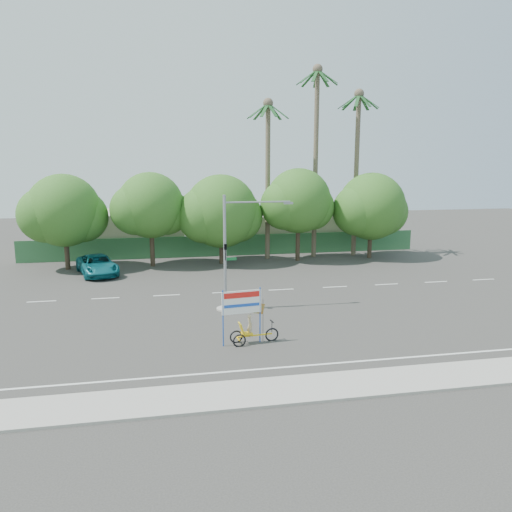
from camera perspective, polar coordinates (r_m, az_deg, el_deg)
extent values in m
plane|color=#33302D|center=(27.51, 2.83, -8.20)|extent=(120.00, 120.00, 0.00)
cube|color=gray|center=(20.82, 7.92, -14.59)|extent=(50.00, 2.40, 0.12)
cube|color=#336B3D|center=(47.83, -3.29, 1.21)|extent=(38.00, 0.08, 2.00)
cube|color=#C1B999|center=(51.85, -15.02, 2.72)|extent=(12.00, 8.00, 4.00)
cube|color=#C1B999|center=(53.68, 4.55, 3.10)|extent=(14.00, 8.00, 3.60)
cylinder|color=#473828|center=(44.52, -20.82, 0.79)|extent=(0.40, 0.40, 3.52)
sphere|color=#284D16|center=(44.12, -21.10, 4.88)|extent=(6.00, 6.00, 6.00)
sphere|color=#284D16|center=(44.25, -19.26, 4.29)|extent=(4.32, 4.32, 4.32)
sphere|color=#284D16|center=(44.16, -22.86, 4.35)|extent=(4.56, 4.56, 4.56)
cylinder|color=#473828|center=(43.83, -11.79, 1.27)|extent=(0.40, 0.40, 3.74)
sphere|color=#284D16|center=(43.41, -11.96, 5.70)|extent=(5.60, 5.60, 5.60)
sphere|color=#284D16|center=(43.76, -10.27, 5.01)|extent=(4.03, 4.03, 4.03)
sphere|color=#284D16|center=(43.23, -13.62, 5.15)|extent=(4.26, 4.26, 4.26)
cylinder|color=#473828|center=(44.18, -3.98, 1.25)|extent=(0.40, 0.40, 3.30)
sphere|color=#284D16|center=(43.78, -4.03, 5.13)|extent=(6.40, 6.40, 6.40)
sphere|color=#284D16|center=(44.33, -2.21, 4.53)|extent=(4.61, 4.61, 4.61)
sphere|color=#284D16|center=(43.41, -5.88, 4.65)|extent=(4.86, 4.86, 4.86)
cylinder|color=#473828|center=(45.50, 4.80, 1.88)|extent=(0.40, 0.40, 3.87)
sphere|color=#284D16|center=(45.09, 4.87, 6.31)|extent=(5.80, 5.80, 5.80)
sphere|color=#284D16|center=(45.80, 6.34, 5.58)|extent=(4.18, 4.18, 4.18)
sphere|color=#284D16|center=(44.54, 3.33, 5.82)|extent=(4.41, 4.41, 4.41)
cylinder|color=#473828|center=(47.90, 12.89, 1.83)|extent=(0.40, 0.40, 3.43)
sphere|color=#284D16|center=(47.53, 13.05, 5.55)|extent=(6.20, 6.20, 6.20)
sphere|color=#284D16|center=(48.43, 14.39, 4.93)|extent=(4.46, 4.46, 4.46)
sphere|color=#284D16|center=(46.78, 11.59, 5.14)|extent=(4.71, 4.71, 4.71)
cylinder|color=#70604C|center=(46.97, 6.81, 10.17)|extent=(0.44, 0.44, 17.00)
sphere|color=#70604C|center=(47.66, 7.06, 20.44)|extent=(0.90, 0.90, 0.90)
cube|color=#1C4C21|center=(47.84, 8.18, 19.57)|extent=(1.91, 0.28, 1.36)
cube|color=#1C4C21|center=(48.34, 7.67, 19.49)|extent=(1.65, 1.44, 1.36)
cube|color=#1C4C21|center=(48.47, 6.87, 19.49)|extent=(0.61, 1.93, 1.36)
cube|color=#1C4C21|center=(48.18, 6.16, 19.55)|extent=(1.20, 1.80, 1.36)
cube|color=#1C4C21|center=(47.60, 5.83, 19.67)|extent=(1.89, 0.92, 1.36)
cube|color=#1C4C21|center=(46.99, 6.07, 19.78)|extent=(1.89, 0.92, 1.36)
cube|color=#1C4C21|center=(46.64, 6.78, 19.84)|extent=(1.20, 1.80, 1.36)
cube|color=#1C4C21|center=(46.73, 7.61, 19.80)|extent=(0.61, 1.93, 1.36)
cube|color=#1C4C21|center=(47.20, 8.16, 19.69)|extent=(1.65, 1.44, 1.36)
cylinder|color=#70604C|center=(48.36, 11.36, 8.86)|extent=(0.44, 0.44, 15.00)
sphere|color=#70604C|center=(48.71, 11.70, 17.71)|extent=(0.90, 0.90, 0.90)
cube|color=#1C4C21|center=(49.00, 12.74, 16.85)|extent=(1.91, 0.28, 1.36)
cube|color=#1C4C21|center=(49.47, 12.20, 16.81)|extent=(1.65, 1.44, 1.36)
cube|color=#1C4C21|center=(49.55, 11.43, 16.83)|extent=(0.61, 1.93, 1.36)
cube|color=#1C4C21|center=(49.22, 10.76, 16.90)|extent=(1.20, 1.80, 1.36)
cube|color=#1C4C21|center=(48.61, 10.51, 16.98)|extent=(1.89, 0.92, 1.36)
cube|color=#1C4C21|center=(48.01, 10.81, 17.05)|extent=(1.89, 0.92, 1.36)
cube|color=#1C4C21|center=(47.71, 11.52, 17.07)|extent=(1.20, 1.80, 1.36)
cube|color=#1C4C21|center=(47.85, 12.30, 17.02)|extent=(0.61, 1.93, 1.36)
cube|color=#1C4C21|center=(48.36, 12.78, 16.93)|extent=(1.65, 1.44, 1.36)
cylinder|color=#70604C|center=(45.85, 1.35, 8.35)|extent=(0.44, 0.44, 14.00)
sphere|color=#70604C|center=(46.08, 1.39, 17.08)|extent=(0.90, 0.90, 0.90)
cube|color=#1C4C21|center=(46.22, 2.57, 16.23)|extent=(1.91, 0.28, 1.36)
cube|color=#1C4C21|center=(46.76, 2.12, 16.17)|extent=(1.65, 1.44, 1.36)
cube|color=#1C4C21|center=(46.95, 1.34, 16.15)|extent=(0.61, 1.93, 1.36)
cube|color=#1C4C21|center=(46.71, 0.58, 16.18)|extent=(1.20, 1.80, 1.36)
cube|color=#1C4C21|center=(46.15, 0.18, 16.25)|extent=(1.89, 0.92, 1.36)
cube|color=#1C4C21|center=(45.52, 0.34, 16.32)|extent=(1.89, 0.92, 1.36)
cube|color=#1C4C21|center=(45.12, 1.01, 16.37)|extent=(1.20, 1.80, 1.36)
cube|color=#1C4C21|center=(45.15, 1.86, 16.37)|extent=(0.61, 1.93, 1.36)
cube|color=#1C4C21|center=(45.59, 2.48, 16.31)|extent=(1.65, 1.44, 1.36)
cylinder|color=gray|center=(30.80, -3.50, -6.02)|extent=(1.10, 1.10, 0.10)
cylinder|color=gray|center=(29.99, -3.58, 0.31)|extent=(0.18, 0.18, 7.00)
cylinder|color=gray|center=(29.91, 0.18, 6.19)|extent=(4.00, 0.10, 0.10)
cube|color=gray|center=(30.34, 3.72, 6.05)|extent=(0.55, 0.20, 0.12)
imported|color=black|center=(29.76, -3.52, 0.42)|extent=(0.16, 0.20, 1.00)
cube|color=#14662D|center=(30.10, -2.91, -0.33)|extent=(0.70, 0.04, 0.18)
torus|color=black|center=(25.53, 1.82, -8.97)|extent=(0.72, 0.17, 0.71)
torus|color=black|center=(25.30, -2.28, -9.22)|extent=(0.67, 0.15, 0.67)
torus|color=black|center=(24.76, -1.91, -9.66)|extent=(0.67, 0.15, 0.67)
cube|color=yellow|center=(25.24, -0.12, -9.05)|extent=(1.78, 0.27, 0.06)
cube|color=yellow|center=(25.02, -2.10, -9.39)|extent=(0.14, 0.63, 0.05)
cube|color=yellow|center=(25.07, -1.05, -8.83)|extent=(0.57, 0.50, 0.06)
cube|color=yellow|center=(24.90, -1.68, -8.26)|extent=(0.29, 0.47, 0.57)
cylinder|color=black|center=(25.39, 1.83, -8.08)|extent=(0.04, 0.04, 0.58)
cube|color=black|center=(25.30, 1.83, -7.47)|extent=(0.10, 0.48, 0.04)
imported|color=#CCB284|center=(24.99, -0.70, -7.93)|extent=(0.32, 0.44, 1.14)
cylinder|color=blue|center=(24.49, -3.79, -7.13)|extent=(0.07, 0.07, 2.84)
cylinder|color=blue|center=(24.98, 0.46, -6.74)|extent=(0.07, 0.07, 2.84)
cube|color=white|center=(24.50, -1.65, -5.30)|extent=(1.99, 0.29, 1.16)
cube|color=red|center=(24.37, -1.63, -4.49)|extent=(1.78, 0.23, 0.27)
cube|color=blue|center=(24.51, -1.62, -5.67)|extent=(1.78, 0.23, 0.15)
cylinder|color=black|center=(25.13, 0.81, -7.39)|extent=(0.02, 0.02, 2.21)
cube|color=red|center=(24.81, 0.00, -5.97)|extent=(0.93, 0.13, 0.69)
imported|color=#106470|center=(41.80, -17.67, -0.99)|extent=(4.15, 6.16, 1.57)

